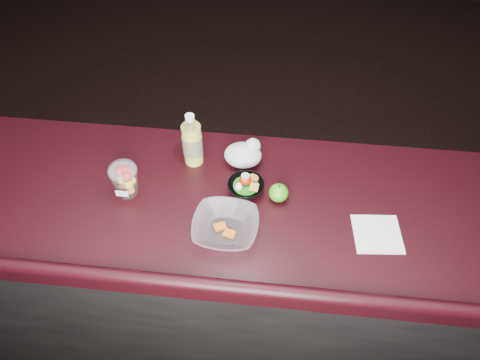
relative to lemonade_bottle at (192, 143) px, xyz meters
name	(u,v)px	position (x,y,z in m)	size (l,w,h in m)	color
room_shell	(191,53)	(0.14, -0.49, 0.71)	(8.00, 8.00, 8.00)	black
counter	(226,273)	(0.14, -0.19, -0.60)	(4.06, 0.71, 1.02)	black
lemonade_bottle	(192,143)	(0.00, 0.00, 0.00)	(0.08, 0.08, 0.23)	#E9EE3D
fruit_cup	(125,179)	(-0.21, -0.19, -0.02)	(0.10, 0.10, 0.15)	white
green_apple	(279,193)	(0.34, -0.16, -0.06)	(0.07, 0.07, 0.07)	#298E10
plastic_bag	(244,154)	(0.19, 0.01, -0.05)	(0.14, 0.12, 0.11)	silver
snack_bowl	(246,187)	(0.22, -0.13, -0.07)	(0.16, 0.16, 0.07)	black
takeout_bowl	(225,227)	(0.17, -0.32, -0.07)	(0.23, 0.23, 0.05)	silver
paper_napkin	(377,234)	(0.68, -0.28, -0.09)	(0.16, 0.16, 0.00)	white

